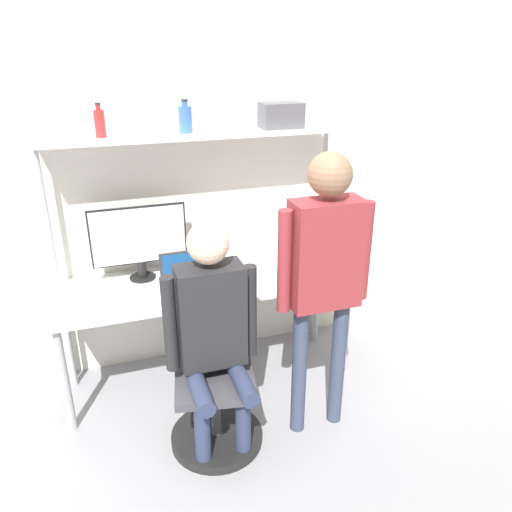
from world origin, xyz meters
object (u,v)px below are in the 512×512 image
at_px(person_standing, 325,263).
at_px(bottle_blue, 185,119).
at_px(office_chair, 215,398).
at_px(bottle_red, 100,123).
at_px(laptop, 189,279).
at_px(monitor, 139,238).
at_px(storage_box, 281,115).
at_px(cell_phone, 234,288).
at_px(person_seated, 213,323).

relative_size(person_standing, bottle_blue, 8.47).
bearing_deg(office_chair, bottle_blue, 85.58).
distance_m(person_standing, bottle_red, 1.58).
xyz_separation_m(laptop, person_standing, (0.66, -0.66, 0.30)).
xyz_separation_m(monitor, office_chair, (0.29, -0.82, -0.78)).
bearing_deg(laptop, storage_box, 19.16).
bearing_deg(bottle_blue, office_chair, -94.42).
xyz_separation_m(monitor, storage_box, (1.00, -0.00, 0.76)).
distance_m(cell_phone, person_standing, 0.76).
bearing_deg(office_chair, bottle_red, 119.18).
height_order(office_chair, person_seated, person_seated).
bearing_deg(bottle_red, storage_box, 0.00).
height_order(monitor, cell_phone, monitor).
distance_m(laptop, office_chair, 0.79).
xyz_separation_m(office_chair, storage_box, (0.71, 0.82, 1.54)).
relative_size(laptop, person_standing, 0.20).
relative_size(monitor, office_chair, 0.68).
height_order(person_standing, bottle_blue, bottle_blue).
bearing_deg(bottle_blue, bottle_red, 180.00).
height_order(cell_phone, storage_box, storage_box).
relative_size(laptop, bottle_red, 1.73).
bearing_deg(office_chair, storage_box, 48.97).
distance_m(person_seated, storage_box, 1.49).
relative_size(laptop, bottle_blue, 1.70).
relative_size(office_chair, bottle_red, 4.55).
xyz_separation_m(laptop, cell_phone, (0.28, -0.10, -0.06)).
height_order(cell_phone, person_standing, person_standing).
bearing_deg(monitor, office_chair, -70.24).
relative_size(office_chair, bottle_blue, 4.48).
height_order(monitor, person_standing, person_standing).
distance_m(monitor, bottle_blue, 0.84).
bearing_deg(person_standing, person_seated, 175.80).
distance_m(cell_phone, storage_box, 1.19).
distance_m(cell_phone, bottle_blue, 1.13).
bearing_deg(bottle_red, person_seated, -62.54).
height_order(office_chair, bottle_blue, bottle_blue).
xyz_separation_m(monitor, laptop, (0.27, -0.25, -0.23)).
distance_m(monitor, bottle_red, 0.78).
relative_size(monitor, person_standing, 0.36).
distance_m(person_standing, storage_box, 1.14).
distance_m(person_seated, person_standing, 0.71).
distance_m(monitor, person_seated, 0.94).
distance_m(monitor, cell_phone, 0.72).
xyz_separation_m(office_chair, person_seated, (-0.01, -0.05, 0.55)).
bearing_deg(cell_phone, person_standing, -56.02).
bearing_deg(office_chair, cell_phone, 60.82).
relative_size(laptop, cell_phone, 2.36).
bearing_deg(person_standing, monitor, 135.57).
distance_m(laptop, storage_box, 1.25).
bearing_deg(bottle_red, monitor, 0.31).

